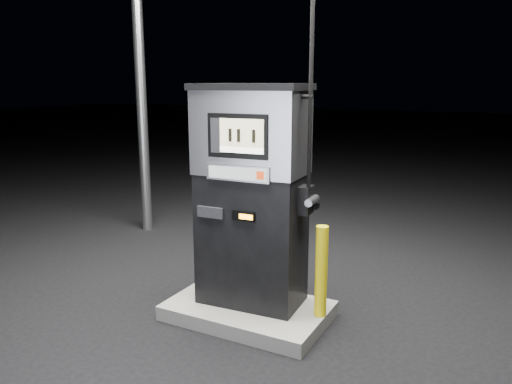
% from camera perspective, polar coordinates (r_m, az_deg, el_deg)
% --- Properties ---
extents(ground, '(80.00, 80.00, 0.00)m').
position_cam_1_polar(ground, '(5.31, -0.88, -14.12)').
color(ground, black).
rests_on(ground, ground).
extents(pump_island, '(1.60, 1.00, 0.15)m').
position_cam_1_polar(pump_island, '(5.28, -0.89, -13.39)').
color(pump_island, gray).
rests_on(pump_island, ground).
extents(fuel_dispenser, '(1.24, 0.73, 4.59)m').
position_cam_1_polar(fuel_dispenser, '(4.96, -0.46, -0.24)').
color(fuel_dispenser, black).
rests_on(fuel_dispenser, pump_island).
extents(bollard_left, '(0.13, 0.13, 0.80)m').
position_cam_1_polar(bollard_left, '(5.51, -5.23, -6.95)').
color(bollard_left, yellow).
rests_on(bollard_left, pump_island).
extents(bollard_right, '(0.14, 0.14, 0.90)m').
position_cam_1_polar(bollard_right, '(4.88, 7.46, -8.99)').
color(bollard_right, yellow).
rests_on(bollard_right, pump_island).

